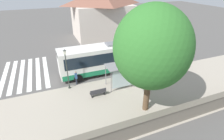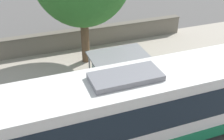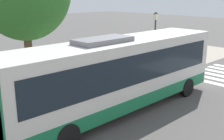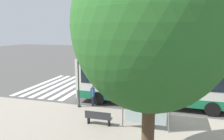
{
  "view_description": "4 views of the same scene",
  "coord_description": "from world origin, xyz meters",
  "px_view_note": "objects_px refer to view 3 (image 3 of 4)",
  "views": [
    {
      "loc": [
        -16.62,
        9.09,
        10.47
      ],
      "look_at": [
        -1.25,
        2.94,
        1.74
      ],
      "focal_mm": 28.0,
      "sensor_mm": 36.0,
      "label": 1
    },
    {
      "loc": [
        9.76,
        -2.37,
        9.08
      ],
      "look_at": [
        -1.83,
        1.92,
        1.74
      ],
      "focal_mm": 45.0,
      "sensor_mm": 36.0,
      "label": 2
    },
    {
      "loc": [
        10.63,
        -6.94,
        5.49
      ],
      "look_at": [
        0.46,
        2.87,
        1.68
      ],
      "focal_mm": 45.0,
      "sensor_mm": 36.0,
      "label": 3
    },
    {
      "loc": [
        -14.56,
        0.83,
        5.67
      ],
      "look_at": [
        1.26,
        5.44,
        2.63
      ],
      "focal_mm": 35.0,
      "sensor_mm": 36.0,
      "label": 4
    }
  ],
  "objects_px": {
    "bus_shelter": "(73,56)",
    "pedestrian": "(151,70)",
    "street_lamp_far": "(155,40)",
    "bus": "(118,73)",
    "bench": "(101,72)"
  },
  "relations": [
    {
      "from": "bench",
      "to": "street_lamp_far",
      "type": "relative_size",
      "value": 0.37
    },
    {
      "from": "bus",
      "to": "bus_shelter",
      "type": "xyz_separation_m",
      "value": [
        -3.79,
        0.25,
        0.2
      ]
    },
    {
      "from": "bus_shelter",
      "to": "street_lamp_far",
      "type": "relative_size",
      "value": 0.66
    },
    {
      "from": "bus",
      "to": "street_lamp_far",
      "type": "distance_m",
      "value": 5.88
    },
    {
      "from": "bench",
      "to": "street_lamp_far",
      "type": "distance_m",
      "value": 4.11
    },
    {
      "from": "bus",
      "to": "pedestrian",
      "type": "distance_m",
      "value": 4.92
    },
    {
      "from": "pedestrian",
      "to": "bench",
      "type": "distance_m",
      "value": 3.42
    },
    {
      "from": "bus",
      "to": "bench",
      "type": "distance_m",
      "value": 5.68
    },
    {
      "from": "bus_shelter",
      "to": "street_lamp_far",
      "type": "height_order",
      "value": "street_lamp_far"
    },
    {
      "from": "bus_shelter",
      "to": "pedestrian",
      "type": "height_order",
      "value": "bus_shelter"
    },
    {
      "from": "bus",
      "to": "pedestrian",
      "type": "bearing_deg",
      "value": 108.89
    },
    {
      "from": "bus_shelter",
      "to": "bench",
      "type": "distance_m",
      "value": 3.32
    },
    {
      "from": "pedestrian",
      "to": "street_lamp_far",
      "type": "bearing_deg",
      "value": 119.17
    },
    {
      "from": "bus_shelter",
      "to": "pedestrian",
      "type": "relative_size",
      "value": 1.83
    },
    {
      "from": "bus",
      "to": "pedestrian",
      "type": "xyz_separation_m",
      "value": [
        -1.56,
        4.57,
        -0.96
      ]
    }
  ]
}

